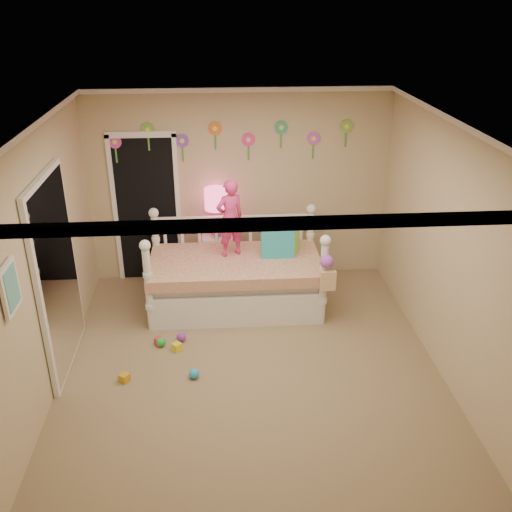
{
  "coord_description": "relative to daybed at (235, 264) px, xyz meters",
  "views": [
    {
      "loc": [
        -0.31,
        -4.96,
        3.69
      ],
      "look_at": [
        0.1,
        0.6,
        1.05
      ],
      "focal_mm": 39.59,
      "sensor_mm": 36.0,
      "label": 1
    }
  ],
  "objects": [
    {
      "name": "nightstand",
      "position": [
        -0.22,
        0.7,
        -0.25
      ],
      "size": [
        0.41,
        0.32,
        0.68
      ],
      "primitive_type": "cube",
      "rotation": [
        0.0,
        0.0,
        0.01
      ],
      "color": "white",
      "rests_on": "floor"
    },
    {
      "name": "back_wall",
      "position": [
        0.1,
        0.88,
        0.71
      ],
      "size": [
        4.0,
        0.01,
        2.6
      ],
      "primitive_type": "cube",
      "color": "tan",
      "rests_on": "floor"
    },
    {
      "name": "mirror_closet",
      "position": [
        -1.86,
        -1.07,
        0.46
      ],
      "size": [
        0.07,
        1.3,
        2.1
      ],
      "primitive_type": "cube",
      "color": "white",
      "rests_on": "left_wall"
    },
    {
      "name": "ceiling",
      "position": [
        0.1,
        -1.37,
        2.01
      ],
      "size": [
        4.0,
        4.5,
        0.01
      ],
      "primitive_type": "cube",
      "color": "white",
      "rests_on": "floor"
    },
    {
      "name": "table_lamp",
      "position": [
        -0.22,
        0.7,
        0.53
      ],
      "size": [
        0.3,
        0.3,
        0.67
      ],
      "color": "#F5209B",
      "rests_on": "nightstand"
    },
    {
      "name": "daybed",
      "position": [
        0.0,
        0.0,
        0.0
      ],
      "size": [
        2.17,
        1.18,
        1.18
      ],
      "primitive_type": null,
      "rotation": [
        0.0,
        0.0,
        -0.01
      ],
      "color": "white",
      "rests_on": "floor"
    },
    {
      "name": "pillow_lime",
      "position": [
        0.64,
        0.24,
        0.24
      ],
      "size": [
        0.37,
        0.32,
        0.34
      ],
      "primitive_type": "cube",
      "rotation": [
        0.0,
        0.0,
        -0.61
      ],
      "color": "#8FE947",
      "rests_on": "daybed"
    },
    {
      "name": "wall_picture",
      "position": [
        -1.87,
        -2.27,
        0.96
      ],
      "size": [
        0.05,
        0.34,
        0.42
      ],
      "primitive_type": "cube",
      "color": "white",
      "rests_on": "left_wall"
    },
    {
      "name": "hanging_bag",
      "position": [
        1.03,
        -0.61,
        0.13
      ],
      "size": [
        0.2,
        0.16,
        0.36
      ],
      "primitive_type": null,
      "color": "beige",
      "rests_on": "daybed"
    },
    {
      "name": "closet_doorway",
      "position": [
        -1.15,
        0.86,
        0.45
      ],
      "size": [
        0.9,
        0.04,
        2.07
      ],
      "primitive_type": "cube",
      "color": "black",
      "rests_on": "back_wall"
    },
    {
      "name": "child",
      "position": [
        -0.05,
        0.13,
        0.56
      ],
      "size": [
        0.43,
        0.36,
        0.99
      ],
      "primitive_type": "imported",
      "rotation": [
        0.0,
        0.0,
        3.56
      ],
      "color": "#F23788",
      "rests_on": "daybed"
    },
    {
      "name": "crown_molding",
      "position": [
        0.1,
        -1.37,
        1.98
      ],
      "size": [
        4.0,
        4.5,
        0.06
      ],
      "primitive_type": null,
      "color": "white",
      "rests_on": "ceiling"
    },
    {
      "name": "floor",
      "position": [
        0.1,
        -1.37,
        -0.59
      ],
      "size": [
        4.0,
        4.5,
        0.01
      ],
      "primitive_type": "cube",
      "color": "#7F684C",
      "rests_on": "ground"
    },
    {
      "name": "flower_decals",
      "position": [
        0.01,
        0.87,
        1.35
      ],
      "size": [
        3.4,
        0.02,
        0.5
      ],
      "primitive_type": null,
      "color": "#B2668C",
      "rests_on": "back_wall"
    },
    {
      "name": "left_wall",
      "position": [
        -1.9,
        -1.37,
        0.71
      ],
      "size": [
        0.01,
        4.5,
        2.6
      ],
      "primitive_type": "cube",
      "color": "tan",
      "rests_on": "floor"
    },
    {
      "name": "pillow_turquoise",
      "position": [
        0.53,
        0.03,
        0.27
      ],
      "size": [
        0.41,
        0.15,
        0.41
      ],
      "primitive_type": "cube",
      "rotation": [
        0.0,
        0.0,
        -0.02
      ],
      "color": "#27B0C7",
      "rests_on": "daybed"
    },
    {
      "name": "toy_scatter",
      "position": [
        -0.86,
        -1.37,
        -0.53
      ],
      "size": [
        0.98,
        1.4,
        0.11
      ],
      "primitive_type": null,
      "rotation": [
        0.0,
        0.0,
        -0.15
      ],
      "color": "#996666",
      "rests_on": "floor"
    },
    {
      "name": "right_wall",
      "position": [
        2.1,
        -1.37,
        0.71
      ],
      "size": [
        0.01,
        4.5,
        2.6
      ],
      "primitive_type": "cube",
      "color": "tan",
      "rests_on": "floor"
    }
  ]
}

